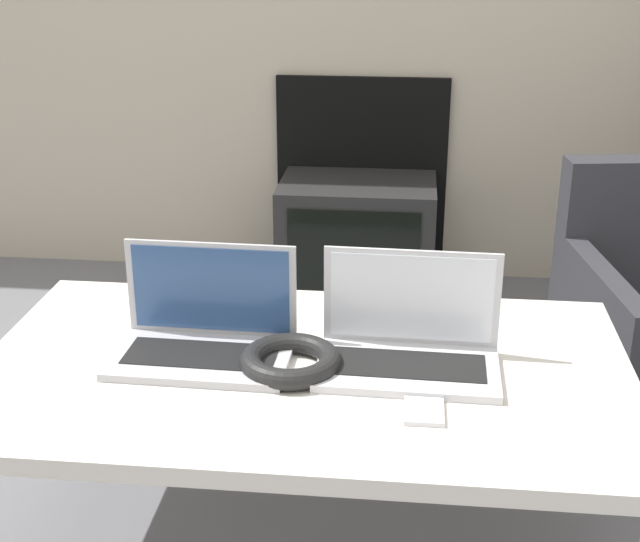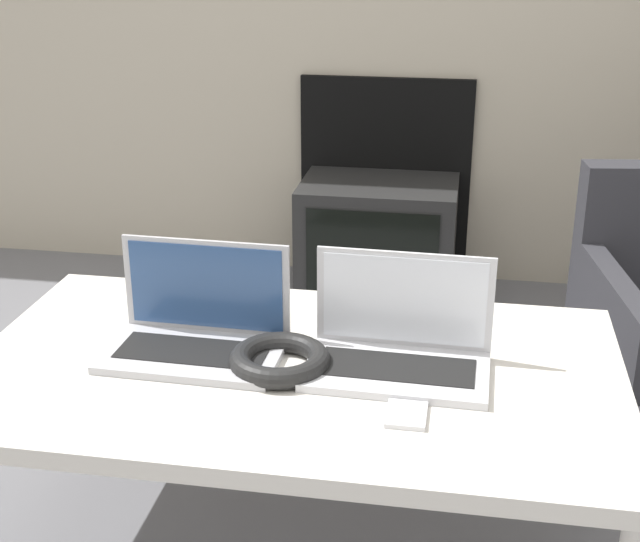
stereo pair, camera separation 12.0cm
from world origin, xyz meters
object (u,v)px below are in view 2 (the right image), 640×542
object	(u,v)px
headphones	(280,360)
phone	(408,408)
laptop_right	(399,344)
laptop_left	(198,329)
tv	(378,239)

from	to	relation	value
headphones	phone	world-z (taller)	headphones
headphones	laptop_right	bearing A→B (deg)	13.47
laptop_left	headphones	world-z (taller)	laptop_left
laptop_left	tv	distance (m)	1.45
laptop_left	tv	size ratio (longest dim) A/B	0.66
laptop_right	phone	distance (m)	0.17
laptop_right	headphones	size ratio (longest dim) A/B	1.81
laptop_right	tv	bearing A→B (deg)	99.14
laptop_left	headphones	distance (m)	0.19
laptop_left	tv	xyz separation A→B (m)	(0.21, 1.40, -0.29)
laptop_left	laptop_right	size ratio (longest dim) A/B	1.00
headphones	tv	size ratio (longest dim) A/B	0.36
headphones	phone	distance (m)	0.28
phone	tv	bearing A→B (deg)	98.04
phone	tv	xyz separation A→B (m)	(-0.22, 1.57, -0.25)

